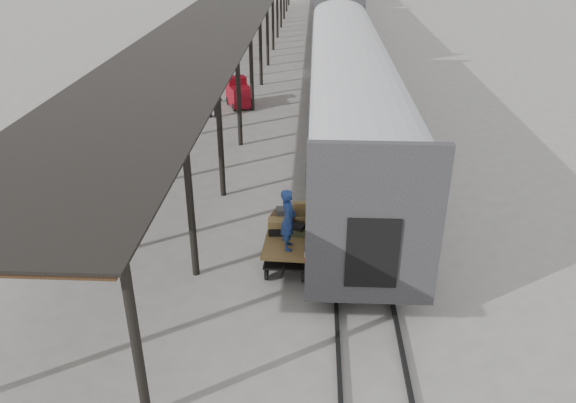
{
  "coord_description": "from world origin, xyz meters",
  "views": [
    {
      "loc": [
        1.81,
        -14.86,
        8.77
      ],
      "look_at": [
        1.14,
        -0.8,
        1.7
      ],
      "focal_mm": 35.0,
      "sensor_mm": 36.0,
      "label": 1
    }
  ],
  "objects_px": {
    "luggage_tug": "(239,94)",
    "porter": "(288,219)",
    "baggage_cart": "(288,242)",
    "pedestrian": "(212,100)"
  },
  "relations": [
    {
      "from": "baggage_cart",
      "to": "pedestrian",
      "type": "distance_m",
      "value": 13.71
    },
    {
      "from": "luggage_tug",
      "to": "pedestrian",
      "type": "relative_size",
      "value": 1.14
    },
    {
      "from": "porter",
      "to": "luggage_tug",
      "type": "bearing_deg",
      "value": 8.33
    },
    {
      "from": "luggage_tug",
      "to": "porter",
      "type": "distance_m",
      "value": 15.88
    },
    {
      "from": "pedestrian",
      "to": "baggage_cart",
      "type": "bearing_deg",
      "value": 105.25
    },
    {
      "from": "luggage_tug",
      "to": "porter",
      "type": "relative_size",
      "value": 1.13
    },
    {
      "from": "baggage_cart",
      "to": "luggage_tug",
      "type": "height_order",
      "value": "luggage_tug"
    },
    {
      "from": "baggage_cart",
      "to": "porter",
      "type": "relative_size",
      "value": 1.43
    },
    {
      "from": "luggage_tug",
      "to": "pedestrian",
      "type": "height_order",
      "value": "pedestrian"
    },
    {
      "from": "baggage_cart",
      "to": "luggage_tug",
      "type": "bearing_deg",
      "value": 105.66
    }
  ]
}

